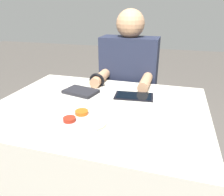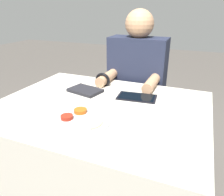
% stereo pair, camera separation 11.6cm
% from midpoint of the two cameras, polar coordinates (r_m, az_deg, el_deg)
% --- Properties ---
extents(dining_table, '(1.17, 0.90, 0.73)m').
position_cam_midpoint_polar(dining_table, '(1.41, -5.52, -15.57)').
color(dining_table, beige).
rests_on(dining_table, ground_plane).
extents(thali_tray, '(0.29, 0.29, 0.03)m').
position_cam_midpoint_polar(thali_tray, '(1.05, -10.56, -6.09)').
color(thali_tray, '#B7BABF').
rests_on(thali_tray, dining_table).
extents(red_notebook, '(0.23, 0.18, 0.02)m').
position_cam_midpoint_polar(red_notebook, '(1.41, -10.49, 1.59)').
color(red_notebook, silver).
rests_on(red_notebook, dining_table).
extents(tablet_device, '(0.24, 0.16, 0.01)m').
position_cam_midpoint_polar(tablet_device, '(1.33, 3.26, 0.44)').
color(tablet_device, black).
rests_on(tablet_device, dining_table).
extents(person_diner, '(0.43, 0.46, 1.23)m').
position_cam_midpoint_polar(person_diner, '(1.79, 2.37, 1.07)').
color(person_diner, black).
rests_on(person_diner, ground_plane).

